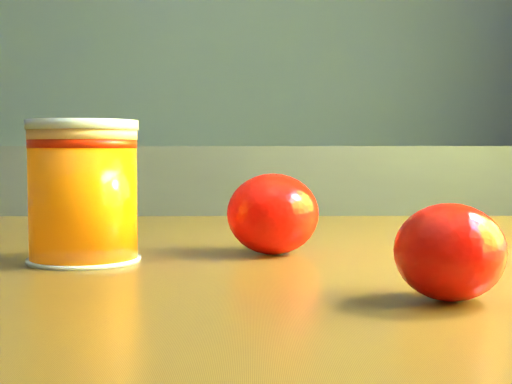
{
  "coord_description": "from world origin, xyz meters",
  "views": [
    {
      "loc": [
        0.87,
        -0.43,
        0.89
      ],
      "look_at": [
        0.87,
        0.09,
        0.86
      ],
      "focal_mm": 50.0,
      "sensor_mm": 36.0,
      "label": 1
    }
  ],
  "objects": [
    {
      "name": "orange_back",
      "position": [
        0.88,
        0.12,
        0.84
      ],
      "size": [
        0.09,
        0.09,
        0.06
      ],
      "primitive_type": "ellipsoid",
      "rotation": [
        0.0,
        0.0,
        -0.41
      ],
      "color": "#FF1305",
      "rests_on": "table"
    },
    {
      "name": "juice_glass",
      "position": [
        0.74,
        0.08,
        0.86
      ],
      "size": [
        0.08,
        0.08,
        0.1
      ],
      "rotation": [
        0.0,
        0.0,
        -0.0
      ],
      "color": "#EC6604",
      "rests_on": "table"
    },
    {
      "name": "orange_front",
      "position": [
        0.97,
        -0.05,
        0.84
      ],
      "size": [
        0.07,
        0.07,
        0.05
      ],
      "primitive_type": "ellipsoid",
      "rotation": [
        0.0,
        0.0,
        -0.17
      ],
      "color": "#FF1305",
      "rests_on": "table"
    }
  ]
}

